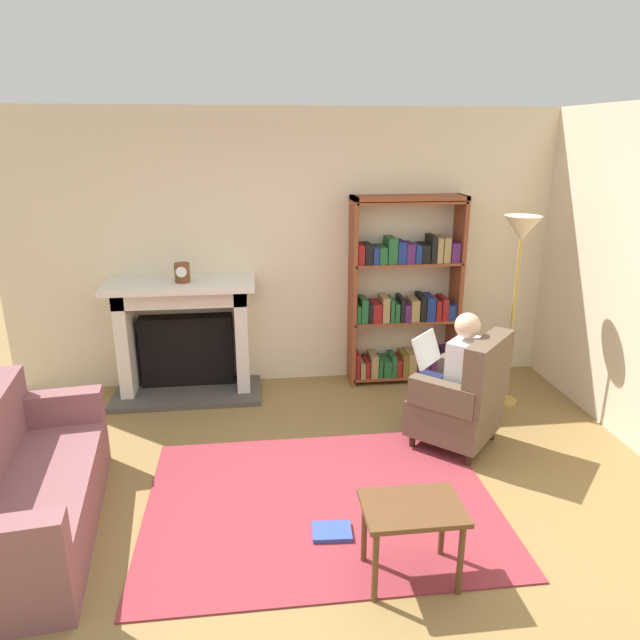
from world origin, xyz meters
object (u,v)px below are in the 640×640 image
(fireplace, at_px, (185,334))
(bookshelf, at_px, (405,297))
(sofa_floral, at_px, (22,492))
(floor_lamp, at_px, (520,246))
(side_table, at_px, (412,517))
(armchair_reading, at_px, (464,399))
(seated_reader, at_px, (452,373))
(mantel_clock, at_px, (182,273))

(fireplace, xyz_separation_m, bookshelf, (2.19, 0.04, 0.29))
(sofa_floral, bearing_deg, fireplace, -27.58)
(floor_lamp, bearing_deg, side_table, -125.46)
(fireplace, xyz_separation_m, armchair_reading, (2.32, -1.35, -0.18))
(seated_reader, xyz_separation_m, floor_lamp, (0.79, 0.65, 0.89))
(floor_lamp, bearing_deg, armchair_reading, -133.86)
(bookshelf, xyz_separation_m, seated_reader, (0.04, -1.31, -0.27))
(floor_lamp, bearing_deg, bookshelf, 141.47)
(armchair_reading, relative_size, seated_reader, 0.85)
(mantel_clock, height_order, side_table, mantel_clock)
(mantel_clock, distance_m, floor_lamp, 3.05)
(seated_reader, relative_size, sofa_floral, 0.64)
(bookshelf, bearing_deg, sofa_floral, -144.43)
(fireplace, distance_m, mantel_clock, 0.64)
(fireplace, distance_m, seated_reader, 2.57)
(fireplace, height_order, sofa_floral, fireplace)
(bookshelf, bearing_deg, seated_reader, -88.07)
(sofa_floral, bearing_deg, mantel_clock, -29.26)
(fireplace, height_order, bookshelf, bookshelf)
(fireplace, relative_size, floor_lamp, 0.80)
(seated_reader, relative_size, side_table, 2.04)
(armchair_reading, relative_size, floor_lamp, 0.55)
(sofa_floral, relative_size, side_table, 3.17)
(seated_reader, bearing_deg, fireplace, -76.82)
(fireplace, xyz_separation_m, floor_lamp, (3.02, -0.63, 0.91))
(bookshelf, distance_m, armchair_reading, 1.47)
(mantel_clock, xyz_separation_m, side_table, (1.48, -2.64, -0.83))
(mantel_clock, xyz_separation_m, floor_lamp, (2.99, -0.52, 0.27))
(bookshelf, xyz_separation_m, sofa_floral, (-2.99, -2.14, -0.57))
(fireplace, distance_m, sofa_floral, 2.27)
(mantel_clock, relative_size, armchair_reading, 0.18)
(side_table, bearing_deg, sofa_floral, 164.49)
(bookshelf, xyz_separation_m, floor_lamp, (0.83, -0.66, 0.62))
(mantel_clock, relative_size, floor_lamp, 0.10)
(seated_reader, height_order, side_table, seated_reader)
(bookshelf, height_order, side_table, bookshelf)
(fireplace, xyz_separation_m, sofa_floral, (-0.80, -2.10, -0.28))
(armchair_reading, bearing_deg, seated_reader, -90.00)
(fireplace, height_order, armchair_reading, fireplace)
(side_table, relative_size, floor_lamp, 0.32)
(sofa_floral, bearing_deg, floor_lamp, -75.57)
(fireplace, relative_size, armchair_reading, 1.46)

